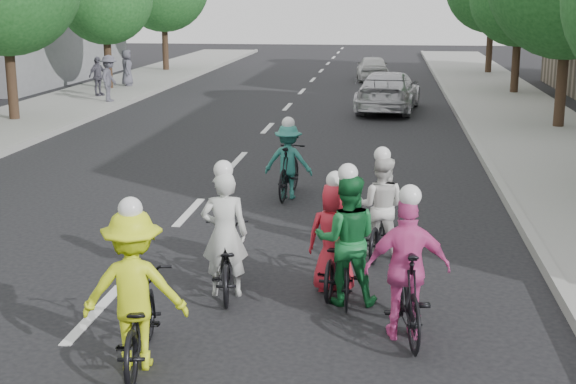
% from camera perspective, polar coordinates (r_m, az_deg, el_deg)
% --- Properties ---
extents(ground, '(120.00, 120.00, 0.00)m').
position_cam_1_polar(ground, '(10.67, -13.57, -8.39)').
color(ground, black).
rests_on(ground, ground).
extents(curb_left, '(0.18, 80.00, 0.18)m').
position_cam_1_polar(curb_left, '(21.87, -19.38, 2.77)').
color(curb_left, '#999993').
rests_on(curb_left, ground).
extents(sidewalk_right, '(4.00, 80.00, 0.15)m').
position_cam_1_polar(sidewalk_right, '(20.09, 19.47, 1.81)').
color(sidewalk_right, gray).
rests_on(sidewalk_right, ground).
extents(curb_right, '(0.18, 80.00, 0.18)m').
position_cam_1_polar(curb_right, '(19.76, 13.94, 2.04)').
color(curb_right, '#999993').
rests_on(curb_right, ground).
extents(cyclist_0, '(0.79, 1.78, 1.69)m').
position_cam_1_polar(cyclist_0, '(11.04, 3.35, -4.04)').
color(cyclist_0, black).
rests_on(cyclist_0, ground).
extents(cyclist_1, '(0.87, 1.77, 1.73)m').
position_cam_1_polar(cyclist_1, '(12.58, 6.60, -1.75)').
color(cyclist_1, black).
rests_on(cyclist_1, ground).
extents(cyclist_2, '(1.22, 1.91, 1.91)m').
position_cam_1_polar(cyclist_2, '(8.93, -10.74, -7.82)').
color(cyclist_2, black).
rests_on(cyclist_2, ground).
extents(cyclist_3, '(1.02, 1.82, 1.65)m').
position_cam_1_polar(cyclist_3, '(16.07, 0.04, 1.85)').
color(cyclist_3, black).
rests_on(cyclist_3, ground).
extents(cyclist_4, '(1.06, 1.90, 1.87)m').
position_cam_1_polar(cyclist_4, '(9.60, 8.45, -6.28)').
color(cyclist_4, black).
rests_on(cyclist_4, ground).
extents(cyclist_5, '(0.88, 1.52, 1.88)m').
position_cam_1_polar(cyclist_5, '(10.57, 4.20, -4.08)').
color(cyclist_5, black).
rests_on(cyclist_5, ground).
extents(cyclist_6, '(0.87, 1.78, 1.87)m').
position_cam_1_polar(cyclist_6, '(10.90, -4.44, -4.22)').
color(cyclist_6, black).
rests_on(cyclist_6, ground).
extents(follow_car_lead, '(2.50, 5.05, 1.41)m').
position_cam_1_polar(follow_car_lead, '(28.68, 7.15, 7.11)').
color(follow_car_lead, silver).
rests_on(follow_car_lead, ground).
extents(follow_car_trail, '(1.71, 3.69, 1.22)m').
position_cam_1_polar(follow_car_trail, '(39.38, 6.03, 8.77)').
color(follow_car_trail, silver).
rests_on(follow_car_trail, ground).
extents(spectator_0, '(0.65, 1.12, 1.71)m').
position_cam_1_polar(spectator_0, '(30.74, -12.59, 7.89)').
color(spectator_0, '#52515E').
rests_on(spectator_0, sidewalk_left).
extents(spectator_1, '(0.70, 0.97, 1.53)m').
position_cam_1_polar(spectator_1, '(32.68, -13.38, 8.01)').
color(spectator_1, '#565462').
rests_on(spectator_1, sidewalk_left).
extents(spectator_2, '(0.70, 0.88, 1.57)m').
position_cam_1_polar(spectator_2, '(36.18, -11.38, 8.66)').
color(spectator_2, '#555462').
rests_on(spectator_2, sidewalk_left).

